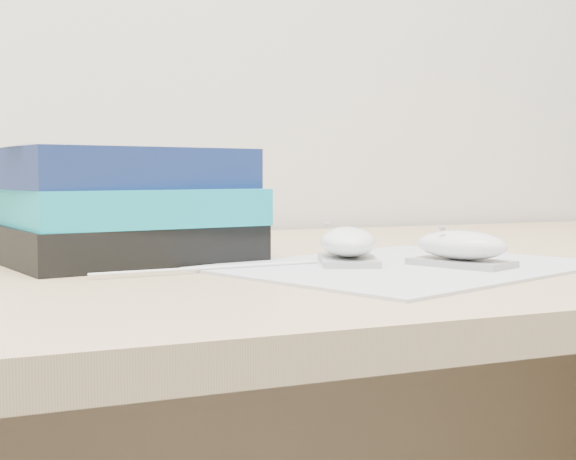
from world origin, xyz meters
name	(u,v)px	position (x,y,z in m)	size (l,w,h in m)	color
desk	(284,443)	(0.00, 1.64, 0.50)	(1.60, 0.80, 0.73)	tan
mousepad	(407,266)	(0.04, 1.44, 0.73)	(0.35, 0.27, 0.00)	#9898A1
mouse_rear	(348,245)	(0.00, 1.47, 0.75)	(0.09, 0.11, 0.04)	#9D9D9F
mouse_front	(461,248)	(0.09, 1.41, 0.75)	(0.09, 0.11, 0.04)	gray
usb_cable	(210,268)	(-0.15, 1.47, 0.73)	(0.00, 0.00, 0.23)	white
book_stack	(126,206)	(-0.20, 1.60, 0.79)	(0.27, 0.23, 0.12)	black
pouch	(170,207)	(-0.14, 1.63, 0.79)	(0.14, 0.12, 0.12)	black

